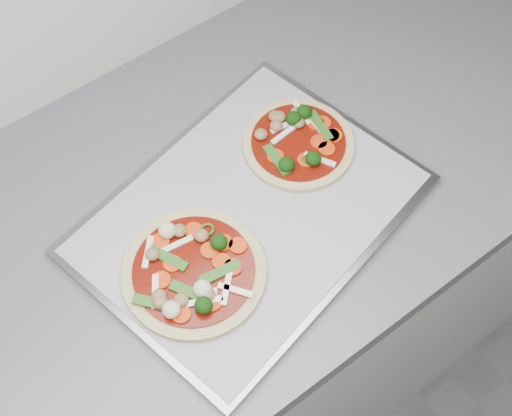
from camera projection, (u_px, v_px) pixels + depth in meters
base_cabinet at (251, 303)px, 1.46m from camera, size 3.60×0.60×0.86m
countertop at (249, 184)px, 1.07m from camera, size 3.60×0.60×0.04m
baking_tray at (249, 215)px, 1.01m from camera, size 0.52×0.43×0.01m
parchment at (249, 212)px, 1.00m from camera, size 0.50×0.41×0.00m
pizza_left at (193, 272)px, 0.94m from camera, size 0.25×0.25×0.03m
pizza_right at (298, 141)px, 1.05m from camera, size 0.22×0.22×0.03m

